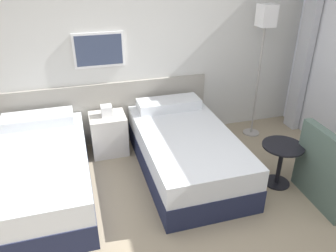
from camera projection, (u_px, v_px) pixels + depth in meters
The scene contains 7 objects.
ground_plane at pixel (197, 243), 3.05m from camera, with size 16.00×16.00×0.00m, color gray.
wall_headboard at pixel (139, 49), 4.30m from camera, with size 10.00×0.10×2.70m.
bed_near_door at pixel (40, 173), 3.57m from camera, with size 1.05×1.92×0.66m.
bed_near_window at pixel (185, 150), 3.99m from camera, with size 1.05×1.92×0.66m.
nightstand at pixel (109, 133), 4.37m from camera, with size 0.46×0.42×0.68m.
floor_lamp at pixel (265, 31), 4.25m from camera, with size 0.24×0.24×1.85m.
side_table at pixel (281, 157), 3.69m from camera, with size 0.46×0.46×0.52m.
Camera 1 is at (-0.89, -2.04, 2.37)m, focal length 35.00 mm.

